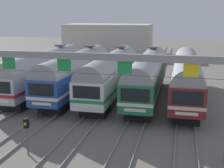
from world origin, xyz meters
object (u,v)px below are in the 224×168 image
object	(u,v)px
commuter_train_white	(111,72)
yard_signal_mast	(27,129)
commuter_train_maroon	(186,76)
catenary_gantry	(64,71)
commuter_train_green	(148,74)
commuter_train_blue	(77,71)
commuter_train_stainless	(44,69)

from	to	relation	value
commuter_train_white	yard_signal_mast	xyz separation A→B (m)	(-1.98, -15.24, -0.94)
commuter_train_white	commuter_train_maroon	bearing A→B (deg)	-0.03
catenary_gantry	commuter_train_green	bearing A→B (deg)	73.67
commuter_train_blue	commuter_train_green	distance (m)	7.91
commuter_train_stainless	commuter_train_blue	xyz separation A→B (m)	(3.96, 0.00, 0.00)
commuter_train_stainless	commuter_train_blue	bearing A→B (deg)	0.00
commuter_train_blue	yard_signal_mast	world-z (taller)	commuter_train_blue
catenary_gantry	commuter_train_blue	bearing A→B (deg)	106.33
commuter_train_blue	commuter_train_green	world-z (taller)	same
commuter_train_white	commuter_train_blue	bearing A→B (deg)	180.00
catenary_gantry	yard_signal_mast	world-z (taller)	catenary_gantry
commuter_train_stainless	commuter_train_white	size ratio (longest dim) A/B	1.00
commuter_train_stainless	catenary_gantry	xyz separation A→B (m)	(7.91, -13.50, 2.54)
commuter_train_stainless	commuter_train_maroon	xyz separation A→B (m)	(15.82, -0.00, -0.00)
commuter_train_blue	commuter_train_maroon	world-z (taller)	commuter_train_blue
commuter_train_blue	catenary_gantry	size ratio (longest dim) A/B	0.86
commuter_train_blue	catenary_gantry	world-z (taller)	catenary_gantry
commuter_train_stainless	yard_signal_mast	world-z (taller)	commuter_train_stainless
catenary_gantry	commuter_train_stainless	bearing A→B (deg)	120.38
commuter_train_stainless	yard_signal_mast	distance (m)	16.38
yard_signal_mast	commuter_train_maroon	bearing A→B (deg)	57.00
commuter_train_white	yard_signal_mast	size ratio (longest dim) A/B	7.26
commuter_train_stainless	commuter_train_maroon	distance (m)	15.82
commuter_train_green	catenary_gantry	size ratio (longest dim) A/B	0.86
commuter_train_white	yard_signal_mast	bearing A→B (deg)	-97.40
commuter_train_maroon	catenary_gantry	world-z (taller)	catenary_gantry
commuter_train_stainless	commuter_train_green	bearing A→B (deg)	0.00
commuter_train_blue	commuter_train_maroon	distance (m)	11.87
commuter_train_blue	catenary_gantry	distance (m)	14.29
commuter_train_blue	commuter_train_stainless	bearing A→B (deg)	180.00
commuter_train_stainless	yard_signal_mast	bearing A→B (deg)	-68.72
commuter_train_maroon	yard_signal_mast	size ratio (longest dim) A/B	7.26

